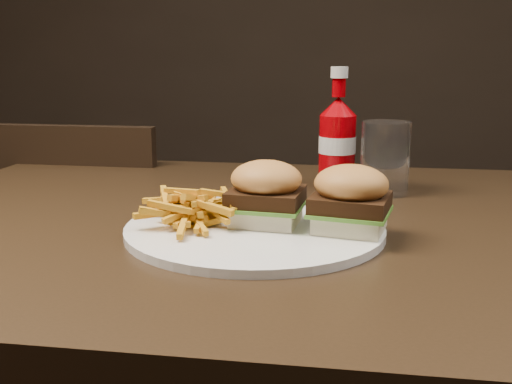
# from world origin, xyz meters

# --- Properties ---
(dining_table) EXTENTS (1.20, 0.80, 0.04)m
(dining_table) POSITION_xyz_m (0.00, 0.00, 0.73)
(dining_table) COLOR black
(dining_table) RESTS_ON ground
(chair_far) EXTENTS (0.38, 0.38, 0.04)m
(chair_far) POSITION_xyz_m (-0.49, 0.50, 0.43)
(chair_far) COLOR black
(chair_far) RESTS_ON ground
(plate) EXTENTS (0.32, 0.32, 0.01)m
(plate) POSITION_xyz_m (-0.05, -0.08, 0.76)
(plate) COLOR white
(plate) RESTS_ON dining_table
(sandwich_half_a) EXTENTS (0.09, 0.08, 0.02)m
(sandwich_half_a) POSITION_xyz_m (-0.03, -0.07, 0.77)
(sandwich_half_a) COLOR beige
(sandwich_half_a) RESTS_ON plate
(sandwich_half_b) EXTENTS (0.09, 0.09, 0.02)m
(sandwich_half_b) POSITION_xyz_m (0.07, -0.09, 0.77)
(sandwich_half_b) COLOR beige
(sandwich_half_b) RESTS_ON plate
(fries_pile) EXTENTS (0.13, 0.13, 0.04)m
(fries_pile) POSITION_xyz_m (-0.12, -0.09, 0.78)
(fries_pile) COLOR orange
(fries_pile) RESTS_ON plate
(ketchup_bottle) EXTENTS (0.07, 0.07, 0.12)m
(ketchup_bottle) POSITION_xyz_m (0.05, 0.20, 0.81)
(ketchup_bottle) COLOR #9C0006
(ketchup_bottle) RESTS_ON dining_table
(tumbler) EXTENTS (0.09, 0.09, 0.12)m
(tumbler) POSITION_xyz_m (0.12, 0.16, 0.81)
(tumbler) COLOR white
(tumbler) RESTS_ON dining_table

